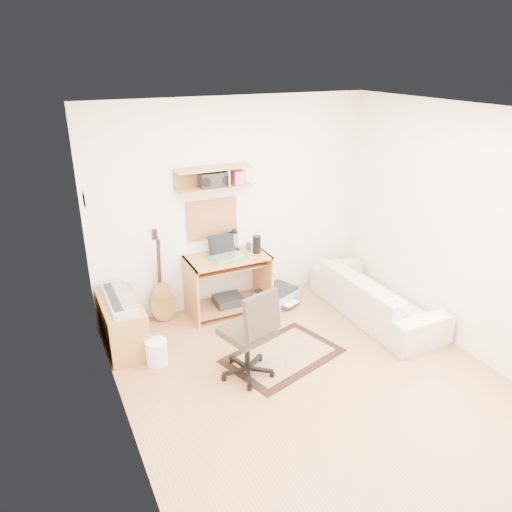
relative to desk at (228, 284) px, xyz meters
name	(u,v)px	position (x,y,z in m)	size (l,w,h in m)	color
floor	(315,382)	(0.21, -1.73, -0.38)	(3.60, 4.00, 0.01)	#AC7347
ceiling	(330,113)	(0.21, -1.73, 2.23)	(3.60, 4.00, 0.01)	white
back_wall	(234,205)	(0.21, 0.28, 0.93)	(3.60, 0.01, 2.60)	white
left_wall	(118,305)	(-1.59, -1.73, 0.93)	(0.01, 4.00, 2.60)	white
right_wall	(467,233)	(2.02, -1.73, 0.93)	(0.01, 4.00, 2.60)	white
wall_shelf	(214,178)	(-0.09, 0.15, 1.32)	(0.90, 0.25, 0.26)	#B87F41
cork_board	(212,219)	(-0.09, 0.25, 0.79)	(0.64, 0.03, 0.49)	tan
wall_photo	(85,200)	(-1.57, -0.23, 1.34)	(0.02, 0.20, 0.15)	#4C8CBF
desk	(228,284)	(0.00, 0.00, 0.00)	(1.00, 0.55, 0.75)	#B87F41
laptop	(227,247)	(-0.02, -0.02, 0.51)	(0.35, 0.35, 0.27)	silver
speaker	(257,245)	(0.38, -0.05, 0.49)	(0.10, 0.10, 0.22)	black
desk_lamp	(237,239)	(0.19, 0.14, 0.53)	(0.10, 0.10, 0.31)	black
pencil_cup	(249,246)	(0.33, 0.10, 0.42)	(0.06, 0.06, 0.09)	#2D4887
boombox	(214,180)	(-0.08, 0.15, 1.30)	(0.35, 0.16, 0.18)	black
rug	(283,355)	(0.14, -1.19, -0.37)	(1.20, 0.80, 0.02)	tan
task_chair	(247,332)	(-0.34, -1.32, 0.13)	(0.51, 0.51, 1.01)	#32271D
cabinet	(122,324)	(-1.37, -0.22, -0.10)	(0.40, 0.90, 0.55)	#B87F41
music_keyboard	(119,299)	(-1.37, -0.22, 0.21)	(0.26, 0.82, 0.07)	#B2B5BA
guitar	(161,277)	(-0.80, 0.13, 0.20)	(0.31, 0.19, 1.16)	olive
waste_basket	(157,352)	(-1.12, -0.72, -0.24)	(0.23, 0.23, 0.27)	white
printer	(277,296)	(0.66, -0.06, -0.29)	(0.49, 0.38, 0.19)	#A5A8AA
sofa	(376,289)	(1.59, -0.90, -0.01)	(1.87, 0.55, 0.73)	beige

